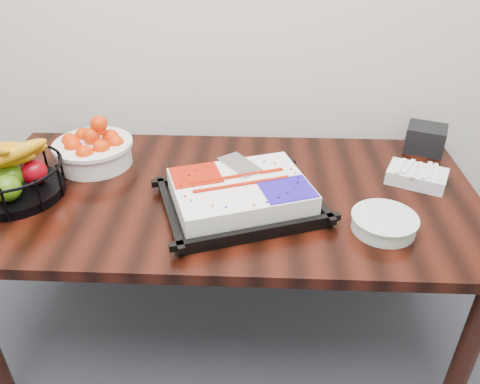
{
  "coord_description": "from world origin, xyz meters",
  "views": [
    {
      "loc": [
        0.11,
        0.58,
        1.65
      ],
      "look_at": [
        0.06,
        1.87,
        0.83
      ],
      "focal_mm": 35.0,
      "sensor_mm": 36.0,
      "label": 1
    }
  ],
  "objects_px": {
    "plate_stack": "(384,223)",
    "fruit_basket": "(11,176)",
    "napkin_box": "(425,139)",
    "cake_tray": "(240,195)",
    "tangerine_bowl": "(93,145)",
    "table": "(226,210)"
  },
  "relations": [
    {
      "from": "plate_stack",
      "to": "fruit_basket",
      "type": "bearing_deg",
      "value": 173.26
    },
    {
      "from": "plate_stack",
      "to": "napkin_box",
      "type": "height_order",
      "value": "napkin_box"
    },
    {
      "from": "cake_tray",
      "to": "plate_stack",
      "type": "height_order",
      "value": "cake_tray"
    },
    {
      "from": "fruit_basket",
      "to": "plate_stack",
      "type": "xyz_separation_m",
      "value": [
        1.26,
        -0.15,
        -0.05
      ]
    },
    {
      "from": "napkin_box",
      "to": "cake_tray",
      "type": "bearing_deg",
      "value": -148.56
    },
    {
      "from": "cake_tray",
      "to": "tangerine_bowl",
      "type": "bearing_deg",
      "value": 154.41
    },
    {
      "from": "fruit_basket",
      "to": "napkin_box",
      "type": "distance_m",
      "value": 1.59
    },
    {
      "from": "table",
      "to": "fruit_basket",
      "type": "height_order",
      "value": "fruit_basket"
    },
    {
      "from": "cake_tray",
      "to": "plate_stack",
      "type": "relative_size",
      "value": 2.9
    },
    {
      "from": "cake_tray",
      "to": "tangerine_bowl",
      "type": "xyz_separation_m",
      "value": [
        -0.59,
        0.28,
        0.04
      ]
    },
    {
      "from": "tangerine_bowl",
      "to": "plate_stack",
      "type": "bearing_deg",
      "value": -20.41
    },
    {
      "from": "tangerine_bowl",
      "to": "fruit_basket",
      "type": "distance_m",
      "value": 0.32
    },
    {
      "from": "napkin_box",
      "to": "tangerine_bowl",
      "type": "bearing_deg",
      "value": -172.55
    },
    {
      "from": "plate_stack",
      "to": "cake_tray",
      "type": "bearing_deg",
      "value": 166.74
    },
    {
      "from": "table",
      "to": "napkin_box",
      "type": "relative_size",
      "value": 11.92
    },
    {
      "from": "table",
      "to": "tangerine_bowl",
      "type": "bearing_deg",
      "value": 161.53
    },
    {
      "from": "table",
      "to": "fruit_basket",
      "type": "relative_size",
      "value": 5.07
    },
    {
      "from": "napkin_box",
      "to": "table",
      "type": "bearing_deg",
      "value": -156.37
    },
    {
      "from": "cake_tray",
      "to": "tangerine_bowl",
      "type": "height_order",
      "value": "tangerine_bowl"
    },
    {
      "from": "table",
      "to": "cake_tray",
      "type": "relative_size",
      "value": 2.98
    },
    {
      "from": "cake_tray",
      "to": "plate_stack",
      "type": "distance_m",
      "value": 0.47
    },
    {
      "from": "table",
      "to": "tangerine_bowl",
      "type": "relative_size",
      "value": 5.91
    }
  ]
}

